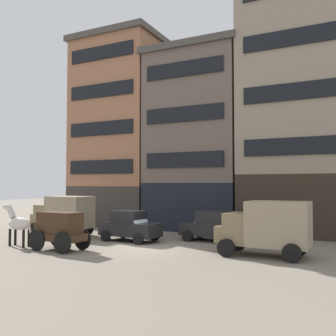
# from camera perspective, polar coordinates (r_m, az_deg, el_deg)

# --- Properties ---
(ground_plane) EXTENTS (120.00, 120.00, 0.00)m
(ground_plane) POSITION_cam_1_polar(r_m,az_deg,el_deg) (20.59, -4.18, -12.00)
(ground_plane) COLOR slate
(building_far_left) EXTENTS (7.64, 6.66, 16.10)m
(building_far_left) POSITION_cam_1_polar(r_m,az_deg,el_deg) (33.67, -6.87, 5.53)
(building_far_left) COLOR #38332D
(building_far_left) RESTS_ON ground_plane
(building_center_left) EXTENTS (7.62, 6.66, 13.88)m
(building_center_left) POSITION_cam_1_polar(r_m,az_deg,el_deg) (30.18, 4.79, 4.33)
(building_center_left) COLOR black
(building_center_left) RESTS_ON ground_plane
(building_center_right) EXTENTS (9.07, 6.66, 18.41)m
(building_center_right) POSITION_cam_1_polar(r_m,az_deg,el_deg) (28.62, 20.03, 9.44)
(building_center_right) COLOR #33281E
(building_center_right) RESTS_ON ground_plane
(cargo_wagon) EXTENTS (2.97, 1.64, 1.98)m
(cargo_wagon) POSITION_cam_1_polar(r_m,az_deg,el_deg) (20.77, -15.99, -8.64)
(cargo_wagon) COLOR #3D2819
(cargo_wagon) RESTS_ON ground_plane
(draft_horse) EXTENTS (2.35, 0.69, 2.30)m
(draft_horse) POSITION_cam_1_polar(r_m,az_deg,el_deg) (22.84, -21.50, -7.68)
(draft_horse) COLOR beige
(draft_horse) RESTS_ON ground_plane
(delivery_truck_near) EXTENTS (4.38, 2.19, 2.62)m
(delivery_truck_near) POSITION_cam_1_polar(r_m,az_deg,el_deg) (18.82, 14.46, -8.46)
(delivery_truck_near) COLOR #7A6B4C
(delivery_truck_near) RESTS_ON ground_plane
(delivery_truck_far) EXTENTS (4.41, 2.26, 2.62)m
(delivery_truck_far) POSITION_cam_1_polar(r_m,az_deg,el_deg) (26.72, -15.42, -6.65)
(delivery_truck_far) COLOR #7A6B4C
(delivery_truck_far) RESTS_ON ground_plane
(sedan_dark) EXTENTS (3.81, 2.08, 1.83)m
(sedan_dark) POSITION_cam_1_polar(r_m,az_deg,el_deg) (23.28, 6.61, -8.62)
(sedan_dark) COLOR black
(sedan_dark) RESTS_ON ground_plane
(sedan_light) EXTENTS (3.83, 2.13, 1.83)m
(sedan_light) POSITION_cam_1_polar(r_m,az_deg,el_deg) (23.30, -5.75, -8.62)
(sedan_light) COLOR black
(sedan_light) RESTS_ON ground_plane
(pedestrian_officer) EXTENTS (0.51, 0.51, 1.79)m
(pedestrian_officer) POSITION_cam_1_polar(r_m,az_deg,el_deg) (23.03, 14.90, -8.45)
(pedestrian_officer) COLOR black
(pedestrian_officer) RESTS_ON ground_plane
(fire_hydrant_curbside) EXTENTS (0.24, 0.24, 0.83)m
(fire_hydrant_curbside) POSITION_cam_1_polar(r_m,az_deg,el_deg) (30.68, -13.62, -7.99)
(fire_hydrant_curbside) COLOR maroon
(fire_hydrant_curbside) RESTS_ON ground_plane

